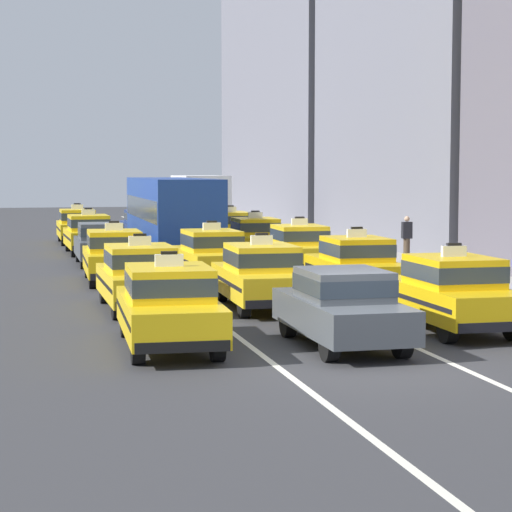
{
  "coord_description": "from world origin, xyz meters",
  "views": [
    {
      "loc": [
        -6.09,
        -16.85,
        3.55
      ],
      "look_at": [
        -0.05,
        8.47,
        1.3
      ],
      "focal_mm": 69.78,
      "sensor_mm": 36.0,
      "label": 1
    }
  ],
  "objects_px": {
    "taxi_center_second": "(261,275)",
    "bus_center_fourth": "(171,213)",
    "taxi_left_second": "(140,276)",
    "taxi_left_sixth": "(77,225)",
    "taxi_center_third": "(211,254)",
    "sedan_left_fourth": "(101,242)",
    "taxi_right_third": "(299,248)",
    "taxi_left_fifth": "(88,233)",
    "taxi_left_nearest": "(169,305)",
    "box_truck_right_sixth": "(197,204)",
    "pedestrian_far_corner": "(407,239)",
    "fire_hydrant": "(473,283)",
    "sedan_center_fifth": "(142,225)",
    "taxi_left_third": "(114,255)",
    "taxi_right_second": "(355,265)",
    "taxi_right_fourth": "(255,238)",
    "taxi_right_nearest": "(451,291)",
    "sedan_center_nearest": "(342,305)",
    "taxi_right_fifth": "(230,229)"
  },
  "relations": [
    {
      "from": "sedan_center_nearest",
      "to": "bus_center_fourth",
      "type": "height_order",
      "value": "bus_center_fourth"
    },
    {
      "from": "sedan_left_fourth",
      "to": "taxi_center_second",
      "type": "xyz_separation_m",
      "value": [
        3.04,
        -12.91,
        0.03
      ]
    },
    {
      "from": "bus_center_fourth",
      "to": "taxi_right_fifth",
      "type": "height_order",
      "value": "bus_center_fourth"
    },
    {
      "from": "taxi_center_second",
      "to": "bus_center_fourth",
      "type": "bearing_deg",
      "value": 89.81
    },
    {
      "from": "sedan_left_fourth",
      "to": "taxi_left_second",
      "type": "bearing_deg",
      "value": -90.02
    },
    {
      "from": "taxi_right_nearest",
      "to": "taxi_right_fourth",
      "type": "relative_size",
      "value": 0.99
    },
    {
      "from": "taxi_center_third",
      "to": "taxi_left_second",
      "type": "bearing_deg",
      "value": -116.71
    },
    {
      "from": "taxi_left_fifth",
      "to": "fire_hydrant",
      "type": "xyz_separation_m",
      "value": [
        8.93,
        -18.33,
        -0.33
      ]
    },
    {
      "from": "taxi_left_second",
      "to": "taxi_left_fifth",
      "type": "xyz_separation_m",
      "value": [
        -0.1,
        17.6,
        0.0
      ]
    },
    {
      "from": "taxi_left_third",
      "to": "taxi_right_third",
      "type": "xyz_separation_m",
      "value": [
        6.49,
        1.5,
        0.0
      ]
    },
    {
      "from": "taxi_center_second",
      "to": "pedestrian_far_corner",
      "type": "distance_m",
      "value": 12.24
    },
    {
      "from": "taxi_left_second",
      "to": "taxi_left_sixth",
      "type": "distance_m",
      "value": 23.86
    },
    {
      "from": "taxi_center_second",
      "to": "taxi_right_third",
      "type": "bearing_deg",
      "value": 67.95
    },
    {
      "from": "taxi_right_nearest",
      "to": "bus_center_fourth",
      "type": "bearing_deg",
      "value": 99.12
    },
    {
      "from": "taxi_left_sixth",
      "to": "bus_center_fourth",
      "type": "height_order",
      "value": "bus_center_fourth"
    },
    {
      "from": "box_truck_right_sixth",
      "to": "fire_hydrant",
      "type": "height_order",
      "value": "box_truck_right_sixth"
    },
    {
      "from": "taxi_right_fourth",
      "to": "taxi_left_sixth",
      "type": "bearing_deg",
      "value": 120.99
    },
    {
      "from": "taxi_left_nearest",
      "to": "taxi_right_fourth",
      "type": "height_order",
      "value": "same"
    },
    {
      "from": "taxi_right_second",
      "to": "taxi_right_fourth",
      "type": "xyz_separation_m",
      "value": [
        -0.16,
        11.67,
        0.0
      ]
    },
    {
      "from": "sedan_left_fourth",
      "to": "taxi_left_fifth",
      "type": "bearing_deg",
      "value": 91.13
    },
    {
      "from": "taxi_right_fourth",
      "to": "pedestrian_far_corner",
      "type": "bearing_deg",
      "value": -42.38
    },
    {
      "from": "sedan_center_nearest",
      "to": "box_truck_right_sixth",
      "type": "height_order",
      "value": "box_truck_right_sixth"
    },
    {
      "from": "taxi_left_fifth",
      "to": "taxi_right_third",
      "type": "height_order",
      "value": "same"
    },
    {
      "from": "taxi_right_fifth",
      "to": "taxi_left_fifth",
      "type": "bearing_deg",
      "value": -166.06
    },
    {
      "from": "taxi_right_nearest",
      "to": "fire_hydrant",
      "type": "xyz_separation_m",
      "value": [
        2.5,
        4.09,
        -0.33
      ]
    },
    {
      "from": "taxi_left_fifth",
      "to": "sedan_center_nearest",
      "type": "distance_m",
      "value": 24.07
    },
    {
      "from": "taxi_right_fifth",
      "to": "taxi_right_nearest",
      "type": "bearing_deg",
      "value": -90.13
    },
    {
      "from": "taxi_left_fifth",
      "to": "sedan_center_fifth",
      "type": "relative_size",
      "value": 1.07
    },
    {
      "from": "sedan_center_nearest",
      "to": "taxi_right_third",
      "type": "xyz_separation_m",
      "value": [
        3.12,
        14.16,
        0.03
      ]
    },
    {
      "from": "taxi_left_sixth",
      "to": "taxi_center_third",
      "type": "bearing_deg",
      "value": -79.97
    },
    {
      "from": "sedan_center_nearest",
      "to": "taxi_right_fifth",
      "type": "relative_size",
      "value": 0.94
    },
    {
      "from": "taxi_left_second",
      "to": "taxi_right_fifth",
      "type": "xyz_separation_m",
      "value": [
        6.38,
        19.21,
        0.0
      ]
    },
    {
      "from": "taxi_right_fourth",
      "to": "taxi_center_second",
      "type": "bearing_deg",
      "value": -102.74
    },
    {
      "from": "taxi_left_second",
      "to": "taxi_left_third",
      "type": "bearing_deg",
      "value": 90.43
    },
    {
      "from": "taxi_right_second",
      "to": "pedestrian_far_corner",
      "type": "distance_m",
      "value": 8.66
    },
    {
      "from": "taxi_left_nearest",
      "to": "box_truck_right_sixth",
      "type": "height_order",
      "value": "box_truck_right_sixth"
    },
    {
      "from": "taxi_right_nearest",
      "to": "sedan_left_fourth",
      "type": "bearing_deg",
      "value": 110.1
    },
    {
      "from": "bus_center_fourth",
      "to": "taxi_right_nearest",
      "type": "distance_m",
      "value": 20.36
    },
    {
      "from": "taxi_left_fifth",
      "to": "sedan_center_nearest",
      "type": "relative_size",
      "value": 1.07
    },
    {
      "from": "sedan_center_nearest",
      "to": "taxi_right_fifth",
      "type": "height_order",
      "value": "taxi_right_fifth"
    },
    {
      "from": "sedan_center_nearest",
      "to": "taxi_left_third",
      "type": "bearing_deg",
      "value": 104.93
    },
    {
      "from": "taxi_right_third",
      "to": "sedan_center_nearest",
      "type": "bearing_deg",
      "value": -102.41
    },
    {
      "from": "taxi_left_sixth",
      "to": "sedan_center_fifth",
      "type": "distance_m",
      "value": 3.18
    },
    {
      "from": "taxi_left_second",
      "to": "taxi_right_fifth",
      "type": "relative_size",
      "value": 1.0
    },
    {
      "from": "taxi_left_third",
      "to": "taxi_right_fifth",
      "type": "relative_size",
      "value": 1.0
    },
    {
      "from": "box_truck_right_sixth",
      "to": "taxi_right_fifth",
      "type": "bearing_deg",
      "value": -89.22
    },
    {
      "from": "taxi_right_second",
      "to": "bus_center_fourth",
      "type": "bearing_deg",
      "value": 103.24
    },
    {
      "from": "taxi_center_third",
      "to": "bus_center_fourth",
      "type": "xyz_separation_m",
      "value": [
        0.13,
        9.36,
        0.94
      ]
    },
    {
      "from": "sedan_left_fourth",
      "to": "pedestrian_far_corner",
      "type": "height_order",
      "value": "pedestrian_far_corner"
    },
    {
      "from": "taxi_left_nearest",
      "to": "taxi_left_third",
      "type": "height_order",
      "value": "same"
    }
  ]
}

